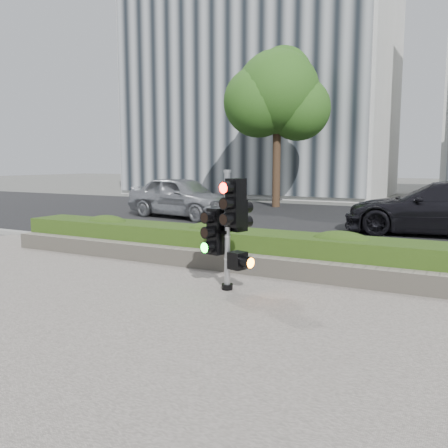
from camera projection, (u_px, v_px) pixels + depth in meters
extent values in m
plane|color=#51514C|center=(197.00, 301.00, 7.11)|extent=(120.00, 120.00, 0.00)
cube|color=#9E9389|center=(73.00, 362.00, 4.91)|extent=(16.00, 11.00, 0.03)
cube|color=black|center=(351.00, 224.00, 15.87)|extent=(60.00, 13.00, 0.02)
cube|color=gray|center=(276.00, 260.00, 9.86)|extent=(60.00, 0.25, 0.12)
cube|color=gray|center=(250.00, 264.00, 8.75)|extent=(12.00, 0.32, 0.34)
cube|color=#4D7122|center=(264.00, 250.00, 9.29)|extent=(12.00, 1.00, 0.68)
cube|color=#B7B7B2|center=(261.00, 77.00, 30.46)|extent=(16.00, 9.00, 15.00)
cylinder|color=black|center=(276.00, 163.00, 21.64)|extent=(0.36, 0.36, 4.03)
sphere|color=#224313|center=(278.00, 92.00, 21.23)|extent=(3.74, 3.74, 3.74)
sphere|color=#224313|center=(298.00, 108.00, 21.24)|extent=(2.88, 2.88, 2.88)
sphere|color=#224313|center=(259.00, 102.00, 21.24)|extent=(3.17, 3.17, 3.17)
sphere|color=#224313|center=(284.00, 75.00, 21.75)|extent=(2.59, 2.59, 2.59)
cylinder|color=black|center=(227.00, 287.00, 7.65)|extent=(0.18, 0.18, 0.09)
cylinder|color=gray|center=(227.00, 232.00, 7.54)|extent=(0.10, 0.10, 1.88)
cylinder|color=gray|center=(227.00, 171.00, 7.41)|extent=(0.12, 0.12, 0.05)
cube|color=#FF1107|center=(236.00, 203.00, 7.31)|extent=(0.30, 0.30, 0.75)
cube|color=#14E51E|center=(217.00, 231.00, 7.66)|extent=(0.30, 0.30, 0.75)
cube|color=black|center=(238.00, 215.00, 7.63)|extent=(0.30, 0.30, 0.51)
cube|color=orange|center=(238.00, 260.00, 7.47)|extent=(0.30, 0.30, 0.28)
imported|color=#A1A3A8|center=(182.00, 197.00, 17.71)|extent=(4.78, 2.65, 1.54)
imported|color=black|center=(442.00, 208.00, 13.35)|extent=(5.43, 2.56, 1.53)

